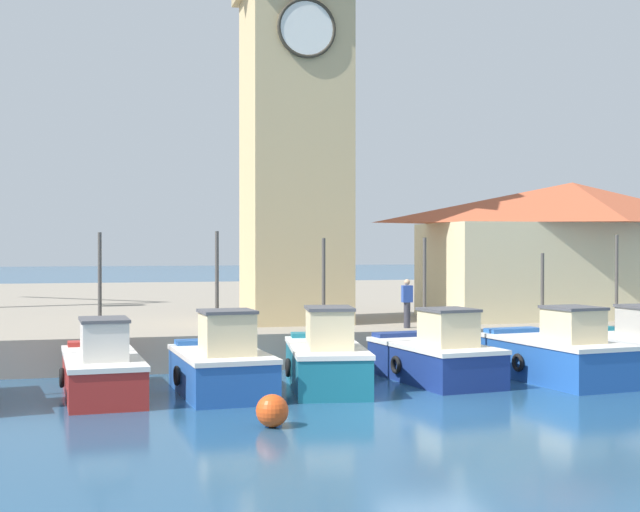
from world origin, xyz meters
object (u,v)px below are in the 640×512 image
(clock_tower, at_px, (295,114))
(dock_worker_near_tower, at_px, (407,302))
(fishing_boat_center, at_px, (435,356))
(fishing_boat_right_inner, at_px, (629,350))
(warehouse_right, at_px, (572,248))
(fishing_boat_mid_left, at_px, (326,360))
(fishing_boat_left_inner, at_px, (222,366))
(fishing_boat_left_outer, at_px, (102,369))
(fishing_boat_mid_right, at_px, (556,355))
(mooring_buoy, at_px, (272,411))

(clock_tower, relative_size, dock_worker_near_tower, 9.74)
(fishing_boat_center, distance_m, clock_tower, 11.00)
(fishing_boat_right_inner, xyz_separation_m, clock_tower, (-8.66, 7.32, 7.81))
(warehouse_right, bearing_deg, fishing_boat_mid_left, -146.69)
(fishing_boat_left_inner, relative_size, warehouse_right, 0.38)
(fishing_boat_left_outer, relative_size, dock_worker_near_tower, 3.28)
(fishing_boat_left_inner, bearing_deg, fishing_boat_right_inner, 3.65)
(fishing_boat_left_inner, distance_m, fishing_boat_mid_right, 9.53)
(fishing_boat_mid_right, bearing_deg, warehouse_right, 57.66)
(fishing_boat_mid_right, bearing_deg, dock_worker_near_tower, 118.01)
(fishing_boat_left_outer, distance_m, fishing_boat_center, 9.19)
(fishing_boat_left_inner, height_order, warehouse_right, warehouse_right)
(mooring_buoy, bearing_deg, fishing_boat_mid_right, 25.81)
(fishing_boat_mid_left, distance_m, dock_worker_near_tower, 6.23)
(mooring_buoy, height_order, dock_worker_near_tower, dock_worker_near_tower)
(fishing_boat_left_outer, height_order, mooring_buoy, fishing_boat_left_outer)
(fishing_boat_mid_right, bearing_deg, fishing_boat_left_inner, 179.95)
(fishing_boat_right_inner, relative_size, dock_worker_near_tower, 2.77)
(fishing_boat_left_outer, distance_m, warehouse_right, 19.49)
(fishing_boat_left_inner, bearing_deg, mooring_buoy, -83.61)
(fishing_boat_mid_left, bearing_deg, fishing_boat_left_inner, -172.59)
(fishing_boat_left_inner, xyz_separation_m, fishing_boat_right_inner, (12.38, 0.79, -0.02))
(fishing_boat_mid_left, relative_size, dock_worker_near_tower, 3.13)
(dock_worker_near_tower, bearing_deg, fishing_boat_mid_right, -61.99)
(fishing_boat_mid_left, height_order, mooring_buoy, fishing_boat_mid_left)
(fishing_boat_left_outer, distance_m, clock_tower, 12.82)
(fishing_boat_left_inner, height_order, fishing_boat_right_inner, fishing_boat_left_inner)
(fishing_boat_mid_right, distance_m, mooring_buoy, 10.05)
(fishing_boat_left_inner, distance_m, fishing_boat_right_inner, 12.40)
(fishing_boat_mid_left, relative_size, fishing_boat_right_inner, 1.13)
(fishing_boat_left_outer, xyz_separation_m, fishing_boat_right_inner, (15.38, 0.27, 0.03))
(fishing_boat_mid_left, relative_size, fishing_boat_mid_right, 1.01)
(fishing_boat_mid_right, bearing_deg, mooring_buoy, -154.19)
(fishing_boat_left_inner, distance_m, fishing_boat_center, 6.23)
(mooring_buoy, distance_m, dock_worker_near_tower, 11.47)
(fishing_boat_mid_left, bearing_deg, fishing_boat_mid_right, -3.31)
(fishing_boat_center, bearing_deg, fishing_boat_mid_left, -173.17)
(clock_tower, distance_m, warehouse_right, 11.95)
(fishing_boat_center, relative_size, clock_tower, 0.31)
(fishing_boat_right_inner, bearing_deg, warehouse_right, 72.59)
(mooring_buoy, bearing_deg, clock_tower, 75.50)
(fishing_boat_mid_left, distance_m, mooring_buoy, 5.34)
(fishing_boat_left_inner, xyz_separation_m, mooring_buoy, (0.49, -4.38, -0.40))
(fishing_boat_left_inner, xyz_separation_m, fishing_boat_center, (6.18, 0.77, -0.03))
(fishing_boat_right_inner, relative_size, clock_tower, 0.28)
(fishing_boat_mid_right, height_order, warehouse_right, warehouse_right)
(fishing_boat_mid_right, xyz_separation_m, mooring_buoy, (-9.04, -4.37, -0.40))
(fishing_boat_mid_left, distance_m, fishing_boat_mid_right, 6.66)
(warehouse_right, bearing_deg, clock_tower, -179.91)
(fishing_boat_center, bearing_deg, fishing_boat_mid_right, -13.10)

